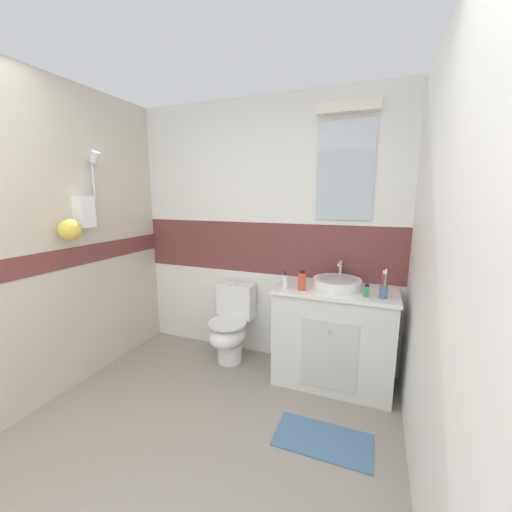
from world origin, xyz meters
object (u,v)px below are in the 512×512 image
(soap_dispenser, at_px, (285,281))
(sink_basin, at_px, (337,283))
(mouthwash_bottle, at_px, (302,281))
(toilet, at_px, (231,326))
(perfume_flask_small, at_px, (367,291))
(toothbrush_cup, at_px, (384,290))

(soap_dispenser, bearing_deg, sink_basin, 19.46)
(sink_basin, bearing_deg, mouthwash_bottle, -149.64)
(toilet, relative_size, perfume_flask_small, 7.42)
(sink_basin, relative_size, toothbrush_cup, 1.97)
(perfume_flask_small, bearing_deg, toilet, 172.66)
(toothbrush_cup, distance_m, mouthwash_bottle, 0.61)
(mouthwash_bottle, distance_m, perfume_flask_small, 0.50)
(soap_dispenser, bearing_deg, toilet, 165.28)
(mouthwash_bottle, bearing_deg, sink_basin, 30.36)
(toothbrush_cup, bearing_deg, mouthwash_bottle, -177.81)
(toilet, xyz_separation_m, toothbrush_cup, (1.35, -0.14, 0.56))
(toilet, bearing_deg, sink_basin, -0.66)
(soap_dispenser, relative_size, mouthwash_bottle, 0.89)
(mouthwash_bottle, bearing_deg, toilet, 167.39)
(sink_basin, distance_m, perfume_flask_small, 0.28)
(sink_basin, xyz_separation_m, perfume_flask_small, (0.24, -0.15, 0.00))
(toothbrush_cup, height_order, perfume_flask_small, toothbrush_cup)
(sink_basin, distance_m, toilet, 1.13)
(toilet, distance_m, perfume_flask_small, 1.35)
(sink_basin, height_order, toothbrush_cup, toothbrush_cup)
(soap_dispenser, bearing_deg, mouthwash_bottle, -3.73)
(toothbrush_cup, height_order, mouthwash_bottle, toothbrush_cup)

